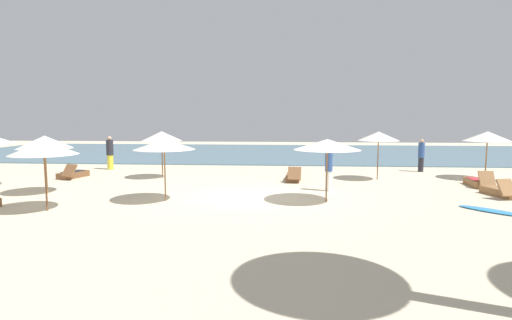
# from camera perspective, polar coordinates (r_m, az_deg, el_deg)

# --- Properties ---
(ground_plane) EXTENTS (60.00, 60.00, 0.00)m
(ground_plane) POSITION_cam_1_polar(r_m,az_deg,el_deg) (14.93, -0.86, -5.09)
(ground_plane) COLOR beige
(ocean_water) EXTENTS (48.00, 16.00, 0.06)m
(ocean_water) POSITION_cam_1_polar(r_m,az_deg,el_deg) (31.74, 1.86, 1.03)
(ocean_water) COLOR slate
(ocean_water) RESTS_ON ground_plane
(umbrella_0) EXTENTS (1.86, 1.86, 2.19)m
(umbrella_0) POSITION_cam_1_polar(r_m,az_deg,el_deg) (19.52, -13.01, 3.26)
(umbrella_0) COLOR brown
(umbrella_0) RESTS_ON ground_plane
(umbrella_1) EXTENTS (2.25, 2.25, 2.14)m
(umbrella_1) POSITION_cam_1_polar(r_m,az_deg,el_deg) (13.94, 9.89, 2.14)
(umbrella_1) COLOR brown
(umbrella_1) RESTS_ON ground_plane
(umbrella_2) EXTENTS (1.84, 1.84, 2.20)m
(umbrella_2) POSITION_cam_1_polar(r_m,az_deg,el_deg) (19.35, 16.71, 3.20)
(umbrella_2) COLOR brown
(umbrella_2) RESTS_ON ground_plane
(umbrella_3) EXTENTS (2.01, 2.01, 2.17)m
(umbrella_3) POSITION_cam_1_polar(r_m,az_deg,el_deg) (14.02, -27.46, 1.52)
(umbrella_3) COLOR brown
(umbrella_3) RESTS_ON ground_plane
(umbrella_4) EXTENTS (2.06, 2.06, 2.20)m
(umbrella_4) POSITION_cam_1_polar(r_m,az_deg,el_deg) (21.43, 29.55, 2.88)
(umbrella_4) COLOR brown
(umbrella_4) RESTS_ON ground_plane
(umbrella_5) EXTENTS (1.98, 1.98, 2.18)m
(umbrella_5) POSITION_cam_1_polar(r_m,az_deg,el_deg) (17.15, -27.37, 2.23)
(umbrella_5) COLOR olive
(umbrella_5) RESTS_ON ground_plane
(umbrella_7) EXTENTS (2.09, 2.09, 2.13)m
(umbrella_7) POSITION_cam_1_polar(r_m,az_deg,el_deg) (14.20, -12.66, 2.13)
(umbrella_7) COLOR brown
(umbrella_7) RESTS_ON ground_plane
(lounger_0) EXTENTS (0.99, 1.75, 0.72)m
(lounger_0) POSITION_cam_1_polar(r_m,az_deg,el_deg) (17.36, 31.01, -3.82)
(lounger_0) COLOR olive
(lounger_0) RESTS_ON ground_plane
(lounger_1) EXTENTS (1.02, 1.77, 0.71)m
(lounger_1) POSITION_cam_1_polar(r_m,az_deg,el_deg) (21.07, -24.15, -1.81)
(lounger_1) COLOR brown
(lounger_1) RESTS_ON ground_plane
(lounger_3) EXTENTS (0.70, 1.72, 0.69)m
(lounger_3) POSITION_cam_1_polar(r_m,az_deg,el_deg) (18.48, 5.21, -2.37)
(lounger_3) COLOR brown
(lounger_3) RESTS_ON ground_plane
(lounger_4) EXTENTS (0.74, 1.71, 0.72)m
(lounger_4) POSITION_cam_1_polar(r_m,az_deg,el_deg) (19.28, 28.46, -2.73)
(lounger_4) COLOR olive
(lounger_4) RESTS_ON ground_plane
(person_0) EXTENTS (0.45, 0.45, 1.81)m
(person_0) POSITION_cam_1_polar(r_m,az_deg,el_deg) (23.51, -19.67, 0.96)
(person_0) COLOR yellow
(person_0) RESTS_ON ground_plane
(person_1) EXTENTS (0.40, 0.40, 1.70)m
(person_1) POSITION_cam_1_polar(r_m,az_deg,el_deg) (22.90, 22.03, 0.62)
(person_1) COLOR #26262D
(person_1) RESTS_ON ground_plane
(person_2) EXTENTS (0.40, 0.40, 1.80)m
(person_2) POSITION_cam_1_polar(r_m,az_deg,el_deg) (16.10, 10.10, -1.01)
(person_2) COLOR white
(person_2) RESTS_ON ground_plane
(surfboard) EXTENTS (1.75, 1.79, 0.07)m
(surfboard) POSITION_cam_1_polar(r_m,az_deg,el_deg) (14.52, 30.08, -6.14)
(surfboard) COLOR #338CCC
(surfboard) RESTS_ON ground_plane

